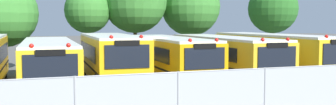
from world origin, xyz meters
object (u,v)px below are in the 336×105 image
at_px(school_bus_3, 169,56).
at_px(school_bus_4, 223,55).
at_px(tree_1, 3,14).
at_px(tree_4, 191,6).
at_px(tree_2, 88,10).
at_px(tree_5, 273,9).
at_px(school_bus_2, 111,56).
at_px(school_bus_5, 273,53).
at_px(school_bus_1, 48,61).
at_px(tree_3, 135,0).

distance_m(school_bus_3, school_bus_4, 3.49).
xyz_separation_m(school_bus_4, tree_1, (-12.68, 7.86, 2.53)).
bearing_deg(tree_4, tree_2, -176.58).
relative_size(tree_2, tree_5, 0.89).
xyz_separation_m(school_bus_2, school_bus_4, (6.79, -0.18, -0.08)).
bearing_deg(school_bus_2, school_bus_5, 178.97).
bearing_deg(school_bus_1, tree_4, -139.96).
relative_size(school_bus_1, school_bus_3, 1.08).
height_order(school_bus_2, tree_2, tree_2).
xyz_separation_m(school_bus_4, tree_3, (-3.15, 8.89, 3.69)).
relative_size(tree_1, tree_5, 0.93).
bearing_deg(school_bus_2, school_bus_1, 7.21).
bearing_deg(tree_4, school_bus_5, -81.48).
distance_m(school_bus_2, tree_3, 10.11).
height_order(school_bus_2, school_bus_3, school_bus_2).
relative_size(school_bus_3, tree_2, 1.74).
xyz_separation_m(school_bus_4, tree_5, (9.35, 8.63, 3.11)).
bearing_deg(tree_2, tree_5, -1.29).
distance_m(school_bus_3, tree_1, 12.40).
bearing_deg(tree_5, tree_2, 178.71).
relative_size(school_bus_1, school_bus_4, 1.00).
relative_size(school_bus_2, tree_1, 1.48).
bearing_deg(tree_1, tree_5, 2.00).
height_order(school_bus_2, tree_4, tree_4).
xyz_separation_m(school_bus_2, tree_3, (3.64, 8.71, 3.61)).
height_order(tree_2, tree_4, tree_4).
bearing_deg(tree_1, school_bus_1, -72.01).
distance_m(school_bus_1, tree_3, 11.98).
height_order(school_bus_3, tree_3, tree_3).
bearing_deg(school_bus_3, school_bus_5, 179.30).
distance_m(school_bus_2, school_bus_3, 3.32).
xyz_separation_m(school_bus_2, school_bus_3, (3.31, -0.24, -0.08)).
height_order(school_bus_5, tree_5, tree_5).
height_order(school_bus_1, school_bus_5, school_bus_5).
relative_size(school_bus_5, tree_5, 1.67).
bearing_deg(school_bus_5, school_bus_3, -2.21).
bearing_deg(school_bus_4, tree_4, -100.43).
bearing_deg(school_bus_3, school_bus_1, 1.78).
height_order(tree_2, tree_5, tree_5).
bearing_deg(tree_5, tree_3, 178.81).
distance_m(tree_3, tree_4, 5.05).
distance_m(school_bus_2, school_bus_5, 10.12).
bearing_deg(school_bus_5, school_bus_1, -0.99).
distance_m(school_bus_2, tree_4, 13.12).
height_order(school_bus_3, tree_1, tree_1).
bearing_deg(tree_3, tree_4, 7.07).
height_order(school_bus_2, tree_3, tree_3).
relative_size(tree_4, tree_5, 1.06).
height_order(school_bus_1, tree_5, tree_5).
bearing_deg(school_bus_2, tree_1, -51.01).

